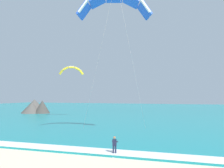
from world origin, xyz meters
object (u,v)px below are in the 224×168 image
object	(u,v)px
kite_distant	(71,70)
kitesurfer	(115,145)
surfboard	(114,156)
kite_primary	(114,4)

from	to	relation	value
kite_distant	kitesurfer	bearing A→B (deg)	-56.18
surfboard	kite_primary	size ratio (longest dim) A/B	0.08
kite_primary	kitesurfer	bearing A→B (deg)	-73.13
surfboard	kite_primary	world-z (taller)	kite_primary
surfboard	kitesurfer	size ratio (longest dim) A/B	0.86
surfboard	kite_primary	distance (m)	18.93
surfboard	kite_distant	distance (m)	35.61
surfboard	kite_distant	size ratio (longest dim) A/B	0.27
surfboard	kitesurfer	distance (m)	0.91
kite_primary	kite_distant	xyz separation A→B (m)	(-16.36, 19.99, -5.76)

